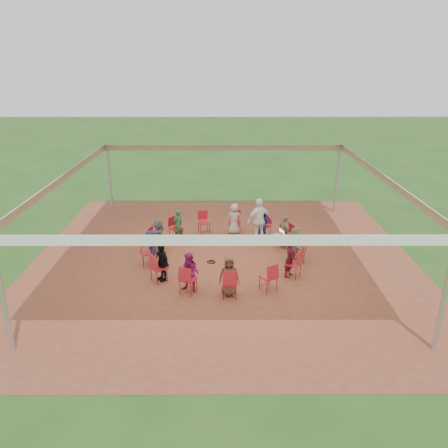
{
  "coord_description": "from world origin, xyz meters",
  "views": [
    {
      "loc": [
        -0.01,
        -13.63,
        6.45
      ],
      "look_at": [
        0.02,
        0.3,
        1.19
      ],
      "focal_mm": 35.0,
      "sensor_mm": 36.0,
      "label": 1
    }
  ],
  "objects_px": {
    "chair_7": "(159,268)",
    "person_seated_2": "(234,219)",
    "person_seated_8": "(229,276)",
    "person_seated_10": "(295,244)",
    "chair_0": "(287,236)",
    "person_seated_1": "(262,223)",
    "chair_6": "(148,253)",
    "person_seated_0": "(284,232)",
    "chair_5": "(156,239)",
    "chair_10": "(268,277)",
    "laptop": "(281,233)",
    "chair_9": "(229,283)",
    "chair_11": "(293,264)",
    "person_seated_7": "(190,273)",
    "chair_1": "(264,226)",
    "cable_coil": "(211,262)",
    "person_seated_3": "(178,225)",
    "person_seated_9": "(290,258)",
    "standing_person": "(259,220)",
    "person_seated_4": "(158,235)",
    "chair_3": "(204,223)",
    "chair_8": "(188,279)",
    "chair_4": "(176,228)",
    "person_seated_6": "(162,262)",
    "person_seated_5": "(152,248)"
  },
  "relations": [
    {
      "from": "chair_9",
      "to": "laptop",
      "type": "bearing_deg",
      "value": 57.67
    },
    {
      "from": "chair_0",
      "to": "chair_11",
      "type": "xyz_separation_m",
      "value": [
        -0.13,
        -2.36,
        0.0
      ]
    },
    {
      "from": "person_seated_6",
      "to": "cable_coil",
      "type": "relative_size",
      "value": 4.0
    },
    {
      "from": "chair_1",
      "to": "chair_11",
      "type": "relative_size",
      "value": 1.0
    },
    {
      "from": "chair_3",
      "to": "chair_8",
      "type": "height_order",
      "value": "same"
    },
    {
      "from": "chair_1",
      "to": "cable_coil",
      "type": "distance_m",
      "value": 3.03
    },
    {
      "from": "chair_0",
      "to": "person_seated_8",
      "type": "xyz_separation_m",
      "value": [
        -2.16,
        -3.47,
        0.17
      ]
    },
    {
      "from": "chair_3",
      "to": "person_seated_8",
      "type": "height_order",
      "value": "person_seated_8"
    },
    {
      "from": "person_seated_1",
      "to": "person_seated_2",
      "type": "relative_size",
      "value": 1.0
    },
    {
      "from": "standing_person",
      "to": "cable_coil",
      "type": "height_order",
      "value": "standing_person"
    },
    {
      "from": "chair_9",
      "to": "standing_person",
      "type": "bearing_deg",
      "value": 70.4
    },
    {
      "from": "chair_9",
      "to": "chair_11",
      "type": "xyz_separation_m",
      "value": [
        2.02,
        1.23,
        0.0
      ]
    },
    {
      "from": "chair_6",
      "to": "person_seated_0",
      "type": "distance_m",
      "value": 4.93
    },
    {
      "from": "person_seated_2",
      "to": "person_seated_4",
      "type": "distance_m",
      "value": 3.21
    },
    {
      "from": "chair_10",
      "to": "person_seated_3",
      "type": "height_order",
      "value": "person_seated_3"
    },
    {
      "from": "chair_7",
      "to": "person_seated_5",
      "type": "xyz_separation_m",
      "value": [
        -0.39,
        1.13,
        0.17
      ]
    },
    {
      "from": "person_seated_2",
      "to": "person_seated_4",
      "type": "bearing_deg",
      "value": 41.54
    },
    {
      "from": "chair_0",
      "to": "person_seated_10",
      "type": "distance_m",
      "value": 1.2
    },
    {
      "from": "chair_8",
      "to": "chair_7",
      "type": "bearing_deg",
      "value": 166.15
    },
    {
      "from": "person_seated_7",
      "to": "person_seated_9",
      "type": "relative_size",
      "value": 1.0
    },
    {
      "from": "chair_10",
      "to": "person_seated_9",
      "type": "distance_m",
      "value": 1.2
    },
    {
      "from": "chair_6",
      "to": "person_seated_6",
      "type": "height_order",
      "value": "person_seated_6"
    },
    {
      "from": "chair_10",
      "to": "person_seated_7",
      "type": "distance_m",
      "value": 2.31
    },
    {
      "from": "chair_7",
      "to": "person_seated_2",
      "type": "distance_m",
      "value": 4.64
    },
    {
      "from": "chair_9",
      "to": "person_seated_3",
      "type": "height_order",
      "value": "person_seated_3"
    },
    {
      "from": "chair_1",
      "to": "chair_7",
      "type": "relative_size",
      "value": 1.0
    },
    {
      "from": "chair_1",
      "to": "chair_3",
      "type": "bearing_deg",
      "value": 27.69
    },
    {
      "from": "chair_5",
      "to": "chair_10",
      "type": "distance_m",
      "value": 4.75
    },
    {
      "from": "person_seated_2",
      "to": "person_seated_10",
      "type": "xyz_separation_m",
      "value": [
        1.99,
        -2.52,
        0.0
      ]
    },
    {
      "from": "person_seated_5",
      "to": "standing_person",
      "type": "xyz_separation_m",
      "value": [
        3.71,
        1.99,
        0.24
      ]
    },
    {
      "from": "chair_0",
      "to": "standing_person",
      "type": "distance_m",
      "value": 1.18
    },
    {
      "from": "chair_5",
      "to": "laptop",
      "type": "distance_m",
      "value": 4.49
    },
    {
      "from": "cable_coil",
      "to": "laptop",
      "type": "xyz_separation_m",
      "value": [
        2.47,
        1.19,
        0.57
      ]
    },
    {
      "from": "chair_1",
      "to": "person_seated_0",
      "type": "height_order",
      "value": "person_seated_0"
    },
    {
      "from": "person_seated_3",
      "to": "standing_person",
      "type": "xyz_separation_m",
      "value": [
        3.04,
        -0.16,
        0.24
      ]
    },
    {
      "from": "chair_3",
      "to": "chair_10",
      "type": "distance_m",
      "value": 5.04
    },
    {
      "from": "person_seated_0",
      "to": "person_seated_4",
      "type": "xyz_separation_m",
      "value": [
        -4.52,
        -0.29,
        0.0
      ]
    },
    {
      "from": "chair_0",
      "to": "person_seated_1",
      "type": "xyz_separation_m",
      "value": [
        -0.83,
        0.86,
        0.17
      ]
    },
    {
      "from": "chair_0",
      "to": "chair_4",
      "type": "height_order",
      "value": "same"
    },
    {
      "from": "chair_5",
      "to": "person_seated_0",
      "type": "distance_m",
      "value": 4.64
    },
    {
      "from": "chair_3",
      "to": "cable_coil",
      "type": "xyz_separation_m",
      "value": [
        0.36,
        -2.67,
        -0.43
      ]
    },
    {
      "from": "person_seated_8",
      "to": "person_seated_10",
      "type": "relative_size",
      "value": 1.0
    },
    {
      "from": "person_seated_9",
      "to": "standing_person",
      "type": "relative_size",
      "value": 0.72
    },
    {
      "from": "chair_4",
      "to": "chair_5",
      "type": "relative_size",
      "value": 1.0
    },
    {
      "from": "chair_6",
      "to": "person_seated_10",
      "type": "height_order",
      "value": "person_seated_10"
    },
    {
      "from": "person_seated_3",
      "to": "person_seated_9",
      "type": "relative_size",
      "value": 1.0
    },
    {
      "from": "chair_10",
      "to": "person_seated_10",
      "type": "distance_m",
      "value": 2.31
    },
    {
      "from": "person_seated_7",
      "to": "chair_10",
      "type": "bearing_deg",
      "value": 25.05
    },
    {
      "from": "laptop",
      "to": "person_seated_8",
      "type": "bearing_deg",
      "value": 125.95
    },
    {
      "from": "person_seated_6",
      "to": "laptop",
      "type": "relative_size",
      "value": 2.88
    }
  ]
}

